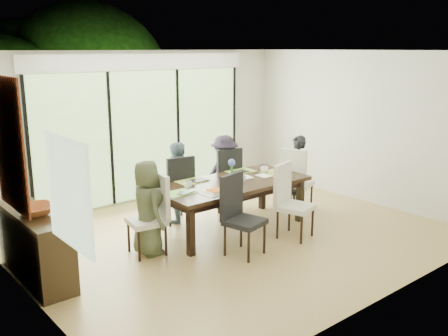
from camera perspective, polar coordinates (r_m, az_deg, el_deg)
floor at (r=7.52m, az=1.23°, el=-7.81°), size 6.00×5.00×0.01m
ceiling at (r=7.01m, az=1.34°, el=13.30°), size 6.00×5.00×0.01m
wall_back at (r=9.16m, az=-9.10°, el=4.69°), size 6.00×0.02×2.70m
wall_front at (r=5.55m, az=18.53°, el=-1.64°), size 6.00×0.02×2.70m
wall_left at (r=5.69m, az=-22.28°, el=-1.57°), size 0.02×5.00×2.70m
wall_right at (r=9.37m, az=15.38°, el=4.57°), size 0.02×5.00×2.70m
glass_doors at (r=9.15m, az=-8.93°, el=3.73°), size 4.20×0.02×2.30m
blinds_header at (r=9.01m, az=-9.21°, el=11.90°), size 4.40×0.06×0.28m
mullion_a at (r=8.28m, az=-21.45°, el=1.93°), size 0.05×0.04×2.30m
mullion_b at (r=8.81m, az=-12.81°, el=3.18°), size 0.05×0.04×2.30m
mullion_c at (r=9.51m, az=-5.28°, el=4.21°), size 0.05×0.04×2.30m
mullion_d at (r=10.35m, az=1.14°, el=5.04°), size 0.05×0.04×2.30m
side_window at (r=4.57m, az=-17.34°, el=-2.78°), size 0.02×0.90×1.00m
deck at (r=10.22m, az=-11.36°, el=-2.53°), size 6.00×1.80×0.10m
rail_top at (r=10.77m, az=-13.55°, el=1.47°), size 6.00×0.08×0.06m
foliage_mid at (r=12.20m, az=-15.57°, el=8.68°), size 4.00×4.00×4.00m
foliage_right at (r=12.42m, az=-6.23°, el=6.67°), size 2.80×2.80×2.80m
foliage_far at (r=12.50m, az=-21.06°, el=7.55°), size 3.60×3.60×3.60m
table_top at (r=7.58m, az=0.83°, el=-1.81°), size 2.42×1.11×0.06m
table_apron at (r=7.61m, az=0.83°, el=-2.46°), size 2.22×0.91×0.10m
table_leg_fl at (r=6.74m, az=-3.83°, el=-7.21°), size 0.09×0.09×0.70m
table_leg_fr at (r=8.12m, az=8.62°, el=-3.69°), size 0.09×0.09×0.70m
table_leg_bl at (r=7.42m, az=-7.75°, el=-5.34°), size 0.09×0.09×0.70m
table_leg_br at (r=8.69m, az=4.40°, el=-2.42°), size 0.09×0.09×0.70m
chair_left_end at (r=6.80m, az=-8.88°, el=-5.32°), size 0.53×0.53×1.11m
chair_right_end at (r=8.64m, az=8.41°, el=-1.20°), size 0.59×0.59×1.11m
chair_far_left at (r=8.02m, az=-5.58°, el=-2.28°), size 0.53×0.53×1.11m
chair_far_right at (r=8.60m, az=-0.06°, el=-1.13°), size 0.55×0.55×1.11m
chair_near_left at (r=6.69m, az=2.41°, el=-5.47°), size 0.56×0.56×1.11m
chair_near_right at (r=7.37m, az=8.21°, el=-3.80°), size 0.58×0.58×1.11m
person_left_end at (r=6.78m, az=-8.76°, el=-4.52°), size 0.44×0.64×1.30m
person_right_end at (r=8.61m, az=8.35°, el=-0.60°), size 0.52×0.68×1.30m
person_far_left at (r=7.98m, az=-5.51°, el=-1.65°), size 0.62×0.40×1.30m
person_far_right at (r=8.56m, az=0.02°, el=-0.54°), size 0.67×0.49×1.30m
placemat_left at (r=7.02m, az=-5.09°, el=-2.85°), size 0.44×0.32×0.01m
placemat_right at (r=8.20m, az=5.88°, el=-0.45°), size 0.44×0.32×0.01m
placemat_far_l at (r=7.61m, az=-3.71°, el=-1.52°), size 0.44×0.32×0.01m
placemat_far_r at (r=8.22m, az=1.94°, el=-0.36°), size 0.44×0.32×0.01m
placemat_paper at (r=7.01m, az=-1.00°, el=-2.80°), size 0.44×0.32×0.01m
tablet_far_l at (r=7.62m, az=-2.88°, el=-1.40°), size 0.26×0.18×0.01m
tablet_far_r at (r=8.15m, az=1.91°, el=-0.43°), size 0.24×0.17×0.01m
papers at (r=8.00m, az=4.88°, el=-0.80°), size 0.30×0.22×0.00m
platter_base at (r=7.01m, az=-1.00°, el=-2.69°), size 0.26×0.26×0.02m
platter_snacks at (r=7.00m, az=-1.00°, el=-2.54°), size 0.20×0.20×0.01m
vase at (r=7.63m, az=0.87°, el=-1.01°), size 0.08×0.08×0.12m
hyacinth_stems at (r=7.60m, az=0.88°, el=-0.12°), size 0.04×0.04×0.16m
hyacinth_blooms at (r=7.57m, az=0.88°, el=0.62°), size 0.11×0.11×0.11m
laptop at (r=6.99m, az=-3.95°, el=-2.81°), size 0.38×0.31×0.03m
cup_a at (r=7.26m, az=-4.15°, el=-1.90°), size 0.17×0.17×0.10m
cup_b at (r=7.59m, az=2.19°, el=-1.21°), size 0.13×0.13×0.09m
cup_c at (r=8.16m, az=4.65°, el=-0.17°), size 0.14×0.14×0.10m
book at (r=7.77m, az=1.99°, el=-1.14°), size 0.20×0.25×0.02m
sideboard at (r=6.48m, az=-20.72°, el=-8.31°), size 0.42×1.50×0.84m
bowl at (r=6.23m, az=-20.78°, el=-4.53°), size 0.45×0.45×0.11m
candlestick_base at (r=6.65m, az=-22.04°, el=-3.84°), size 0.09×0.09×0.04m
candlestick_shaft at (r=6.51m, az=-22.50°, el=1.12°), size 0.02×0.02×1.17m
candlestick_pan at (r=6.42m, az=-22.97°, el=6.18°), size 0.09×0.09×0.03m
candle at (r=6.41m, az=-23.01°, el=6.68°), size 0.03×0.03×0.09m
tapestry at (r=6.01m, az=-23.39°, el=2.50°), size 0.02×1.00×1.50m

